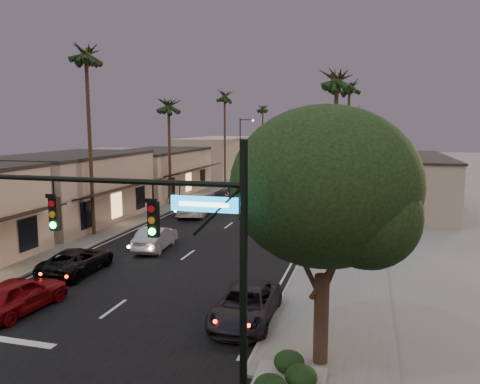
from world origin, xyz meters
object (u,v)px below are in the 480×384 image
Objects in this scene: palm_lc at (168,101)px; curbside_black at (293,229)px; streetlight_right at (332,150)px; oncoming_pickup at (77,260)px; streetlight_left at (242,144)px; palm_rb at (350,84)px; corner_tree at (327,193)px; palm_far at (263,106)px; oncoming_red at (18,295)px; palm_ld at (225,93)px; curbside_near at (246,305)px; traffic_signal at (177,237)px; palm_rc at (354,108)px; oncoming_silver at (155,238)px; arch at (301,140)px; palm_lb at (86,49)px; palm_ra at (337,73)px.

palm_lc is 2.43× the size of curbside_black.
streetlight_right is 33.29m from oncoming_pickup.
streetlight_left is 0.63× the size of palm_rb.
palm_far is (-17.78, 70.55, 5.46)m from corner_tree.
streetlight_right is at bearing -101.69° from oncoming_red.
palm_ld reaches higher than curbside_near.
palm_rb is 1.08× the size of palm_far.
traffic_signal is 1.70× the size of oncoming_pickup.
palm_rc is 2.66× the size of oncoming_silver.
streetlight_left reaches higher than corner_tree.
arch is at bearing 105.47° from streetlight_right.
arch reaches higher than curbside_black.
streetlight_right is 0.68× the size of palm_far.
oncoming_silver is (-9.49, -25.23, -4.57)m from streetlight_right.
palm_lc is at bearing -104.20° from arch.
streetlight_right is at bearing -43.21° from streetlight_left.
palm_lb is at bearing 128.44° from traffic_signal.
oncoming_silver is at bearing -84.38° from palm_far.
palm_far reaches higher than curbside_near.
palm_lb reaches higher than curbside_near.
streetlight_left is at bearing 85.63° from palm_lc.
arch is 50.52m from oncoming_silver.
palm_rc is (17.20, 9.00, -1.95)m from palm_ld.
palm_rb reaches higher than curbside_black.
corner_tree is at bearing -81.38° from arch.
oncoming_pickup is at bearing -104.83° from palm_rc.
oncoming_silver is 12.78m from curbside_near.
palm_lb is at bearing -25.82° from oncoming_silver.
traffic_signal is at bearing 112.13° from oncoming_silver.
palm_far is 2.63× the size of curbside_black.
oncoming_red is (-12.41, -15.42, -10.64)m from palm_ra.
streetlight_left is (-13.84, 13.00, 0.00)m from streetlight_right.
corner_tree is 53.15m from streetlight_left.
palm_lc is at bearing -94.37° from streetlight_left.
streetlight_right is 0.59× the size of palm_lb.
palm_far is at bearing 109.70° from curbside_black.
palm_far is 70.38m from oncoming_red.
palm_ra is 20.02m from palm_rb.
traffic_signal is 0.64× the size of palm_ra.
palm_rc is (8.60, -6.00, 4.94)m from arch.
traffic_signal is 21.23m from curbside_black.
traffic_signal is 0.70× the size of palm_rc.
curbside_near is (14.64, -25.68, -9.76)m from palm_lc.
streetlight_right is at bearing -116.12° from oncoming_silver.
palm_ld reaches higher than palm_rc.
arch is 1.69× the size of streetlight_right.
streetlight_left reaches higher than oncoming_red.
streetlight_left is at bearing -86.05° from palm_far.
streetlight_left is 0.74× the size of palm_rc.
streetlight_left is at bearing 104.31° from curbside_near.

